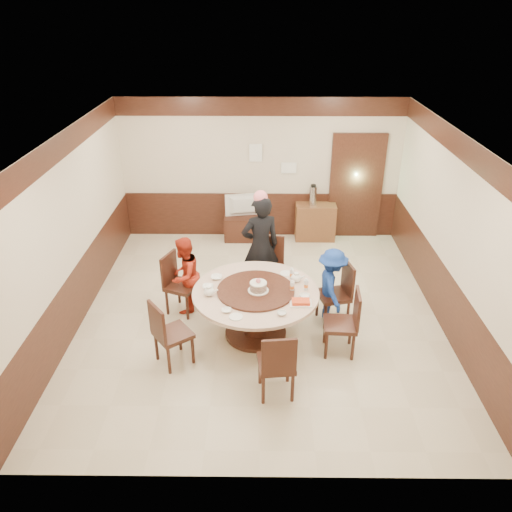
{
  "coord_description": "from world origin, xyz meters",
  "views": [
    {
      "loc": [
        -0.0,
        -6.54,
        4.45
      ],
      "look_at": [
        -0.07,
        -0.13,
        1.1
      ],
      "focal_mm": 35.0,
      "sensor_mm": 36.0,
      "label": 1
    }
  ],
  "objects_px": {
    "person_standing": "(260,247)",
    "tv_stand": "(246,228)",
    "shrimp_platter": "(301,302)",
    "birthday_cake": "(258,287)",
    "side_cabinet": "(315,222)",
    "thermos": "(313,196)",
    "television": "(245,206)",
    "banquet_table": "(256,304)",
    "person_red": "(184,275)",
    "person_blue": "(332,286)"
  },
  "relations": [
    {
      "from": "person_red",
      "to": "thermos",
      "type": "distance_m",
      "value": 3.46
    },
    {
      "from": "birthday_cake",
      "to": "television",
      "type": "bearing_deg",
      "value": 94.8
    },
    {
      "from": "person_blue",
      "to": "shrimp_platter",
      "type": "height_order",
      "value": "person_blue"
    },
    {
      "from": "person_red",
      "to": "thermos",
      "type": "bearing_deg",
      "value": 161.52
    },
    {
      "from": "person_red",
      "to": "birthday_cake",
      "type": "xyz_separation_m",
      "value": [
        1.15,
        -0.7,
        0.23
      ]
    },
    {
      "from": "banquet_table",
      "to": "person_standing",
      "type": "xyz_separation_m",
      "value": [
        0.06,
        1.18,
        0.33
      ]
    },
    {
      "from": "person_blue",
      "to": "tv_stand",
      "type": "distance_m",
      "value": 3.21
    },
    {
      "from": "shrimp_platter",
      "to": "thermos",
      "type": "relative_size",
      "value": 0.79
    },
    {
      "from": "person_standing",
      "to": "person_red",
      "type": "height_order",
      "value": "person_standing"
    },
    {
      "from": "person_red",
      "to": "shrimp_platter",
      "type": "distance_m",
      "value": 1.99
    },
    {
      "from": "birthday_cake",
      "to": "side_cabinet",
      "type": "bearing_deg",
      "value": 71.2
    },
    {
      "from": "banquet_table",
      "to": "birthday_cake",
      "type": "xyz_separation_m",
      "value": [
        0.04,
        -0.04,
        0.32
      ]
    },
    {
      "from": "banquet_table",
      "to": "person_blue",
      "type": "relative_size",
      "value": 1.5
    },
    {
      "from": "person_blue",
      "to": "side_cabinet",
      "type": "height_order",
      "value": "person_blue"
    },
    {
      "from": "person_standing",
      "to": "tv_stand",
      "type": "distance_m",
      "value": 2.2
    },
    {
      "from": "person_standing",
      "to": "tv_stand",
      "type": "relative_size",
      "value": 2.03
    },
    {
      "from": "tv_stand",
      "to": "television",
      "type": "height_order",
      "value": "television"
    },
    {
      "from": "side_cabinet",
      "to": "television",
      "type": "bearing_deg",
      "value": -178.79
    },
    {
      "from": "television",
      "to": "side_cabinet",
      "type": "height_order",
      "value": "television"
    },
    {
      "from": "person_blue",
      "to": "shrimp_platter",
      "type": "bearing_deg",
      "value": 138.6
    },
    {
      "from": "birthday_cake",
      "to": "television",
      "type": "xyz_separation_m",
      "value": [
        -0.28,
        3.32,
        -0.12
      ]
    },
    {
      "from": "birthday_cake",
      "to": "thermos",
      "type": "distance_m",
      "value": 3.51
    },
    {
      "from": "banquet_table",
      "to": "tv_stand",
      "type": "distance_m",
      "value": 3.3
    },
    {
      "from": "birthday_cake",
      "to": "thermos",
      "type": "relative_size",
      "value": 0.77
    },
    {
      "from": "person_standing",
      "to": "shrimp_platter",
      "type": "height_order",
      "value": "person_standing"
    },
    {
      "from": "person_standing",
      "to": "birthday_cake",
      "type": "relative_size",
      "value": 5.87
    },
    {
      "from": "banquet_table",
      "to": "person_standing",
      "type": "bearing_deg",
      "value": 87.0
    },
    {
      "from": "thermos",
      "to": "person_red",
      "type": "bearing_deg",
      "value": -129.85
    },
    {
      "from": "banquet_table",
      "to": "thermos",
      "type": "xyz_separation_m",
      "value": [
        1.1,
        3.31,
        0.41
      ]
    },
    {
      "from": "birthday_cake",
      "to": "side_cabinet",
      "type": "relative_size",
      "value": 0.37
    },
    {
      "from": "birthday_cake",
      "to": "side_cabinet",
      "type": "distance_m",
      "value": 3.57
    },
    {
      "from": "shrimp_platter",
      "to": "thermos",
      "type": "height_order",
      "value": "thermos"
    },
    {
      "from": "shrimp_platter",
      "to": "tv_stand",
      "type": "distance_m",
      "value": 3.75
    },
    {
      "from": "person_red",
      "to": "thermos",
      "type": "xyz_separation_m",
      "value": [
        2.21,
        2.65,
        0.32
      ]
    },
    {
      "from": "shrimp_platter",
      "to": "tv_stand",
      "type": "xyz_separation_m",
      "value": [
        -0.86,
        3.61,
        -0.53
      ]
    },
    {
      "from": "person_blue",
      "to": "thermos",
      "type": "height_order",
      "value": "person_blue"
    },
    {
      "from": "person_standing",
      "to": "tv_stand",
      "type": "bearing_deg",
      "value": -98.53
    },
    {
      "from": "banquet_table",
      "to": "thermos",
      "type": "relative_size",
      "value": 4.73
    },
    {
      "from": "tv_stand",
      "to": "television",
      "type": "bearing_deg",
      "value": 0.0
    },
    {
      "from": "person_blue",
      "to": "tv_stand",
      "type": "bearing_deg",
      "value": 19.72
    },
    {
      "from": "shrimp_platter",
      "to": "television",
      "type": "height_order",
      "value": "television"
    },
    {
      "from": "banquet_table",
      "to": "person_standing",
      "type": "distance_m",
      "value": 1.23
    },
    {
      "from": "banquet_table",
      "to": "thermos",
      "type": "distance_m",
      "value": 3.51
    },
    {
      "from": "television",
      "to": "shrimp_platter",
      "type": "bearing_deg",
      "value": 93.26
    },
    {
      "from": "thermos",
      "to": "birthday_cake",
      "type": "bearing_deg",
      "value": -107.63
    },
    {
      "from": "person_standing",
      "to": "side_cabinet",
      "type": "distance_m",
      "value": 2.45
    },
    {
      "from": "person_blue",
      "to": "shrimp_platter",
      "type": "distance_m",
      "value": 0.91
    },
    {
      "from": "person_red",
      "to": "birthday_cake",
      "type": "bearing_deg",
      "value": 79.94
    },
    {
      "from": "person_blue",
      "to": "tv_stand",
      "type": "xyz_separation_m",
      "value": [
        -1.37,
        2.88,
        -0.35
      ]
    },
    {
      "from": "banquet_table",
      "to": "tv_stand",
      "type": "height_order",
      "value": "banquet_table"
    }
  ]
}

